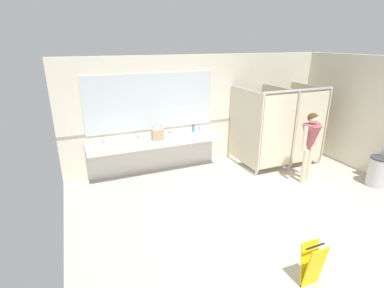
% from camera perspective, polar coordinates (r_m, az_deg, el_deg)
% --- Properties ---
extents(ground_plane, '(6.94, 6.87, 0.10)m').
position_cam_1_polar(ground_plane, '(5.40, 17.62, -15.57)').
color(ground_plane, '#B2A899').
extents(wall_back, '(6.94, 0.12, 2.68)m').
position_cam_1_polar(wall_back, '(7.32, 2.66, 6.70)').
color(wall_back, beige).
rests_on(wall_back, ground_plane).
extents(wall_back_tile_band, '(6.94, 0.01, 0.06)m').
position_cam_1_polar(wall_back_tile_band, '(7.33, 2.84, 4.37)').
color(wall_back_tile_band, '#9E937F').
rests_on(wall_back_tile_band, wall_back).
extents(vanity_counter, '(3.08, 0.55, 0.99)m').
position_cam_1_polar(vanity_counter, '(6.81, -7.16, -0.59)').
color(vanity_counter, silver).
rests_on(vanity_counter, ground_plane).
extents(mirror_panel, '(2.98, 0.02, 1.28)m').
position_cam_1_polar(mirror_panel, '(6.71, -8.00, 8.19)').
color(mirror_panel, silver).
rests_on(mirror_panel, wall_back).
extents(bathroom_stalls, '(1.97, 1.36, 1.97)m').
position_cam_1_polar(bathroom_stalls, '(7.48, 17.24, 3.65)').
color(bathroom_stalls, beige).
rests_on(bathroom_stalls, ground_plane).
extents(trash_bin, '(0.43, 0.43, 0.65)m').
position_cam_1_polar(trash_bin, '(7.43, 32.82, -4.58)').
color(trash_bin, '#B7BABF').
rests_on(trash_bin, ground_plane).
extents(person_standing, '(0.53, 0.50, 1.57)m').
position_cam_1_polar(person_standing, '(6.68, 22.22, 0.77)').
color(person_standing, beige).
rests_on(person_standing, ground_plane).
extents(handbag, '(0.27, 0.14, 0.40)m').
position_cam_1_polar(handbag, '(6.48, -6.76, 1.88)').
color(handbag, tan).
rests_on(handbag, vanity_counter).
extents(soap_dispenser, '(0.07, 0.07, 0.18)m').
position_cam_1_polar(soap_dispenser, '(7.09, 0.27, 3.05)').
color(soap_dispenser, teal).
rests_on(soap_dispenser, vanity_counter).
extents(wet_floor_sign, '(0.28, 0.19, 0.61)m').
position_cam_1_polar(wet_floor_sign, '(4.24, 22.58, -21.06)').
color(wet_floor_sign, yellow).
rests_on(wet_floor_sign, ground_plane).
extents(floor_drain_cover, '(0.14, 0.14, 0.01)m').
position_cam_1_polar(floor_drain_cover, '(4.85, 20.40, -19.62)').
color(floor_drain_cover, '#B7BABF').
rests_on(floor_drain_cover, ground_plane).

